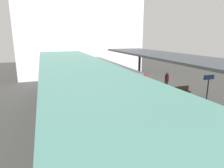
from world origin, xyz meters
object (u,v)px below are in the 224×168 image
passenger_near_bench (167,81)px  platform_bench (182,91)px  platform_sign (208,83)px  commuter_train (105,79)px

passenger_near_bench → platform_bench: bearing=-87.8°
platform_bench → passenger_near_bench: 2.13m
platform_sign → passenger_near_bench: bearing=94.6°
platform_bench → passenger_near_bench: (-0.08, 2.10, 0.39)m
commuter_train → platform_bench: commuter_train is taller
platform_sign → passenger_near_bench: platform_sign is taller
platform_bench → platform_sign: platform_sign is taller
platform_sign → passenger_near_bench: size_ratio=1.34×
commuter_train → platform_bench: bearing=-47.7°
commuter_train → passenger_near_bench: (4.84, -3.31, 0.13)m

